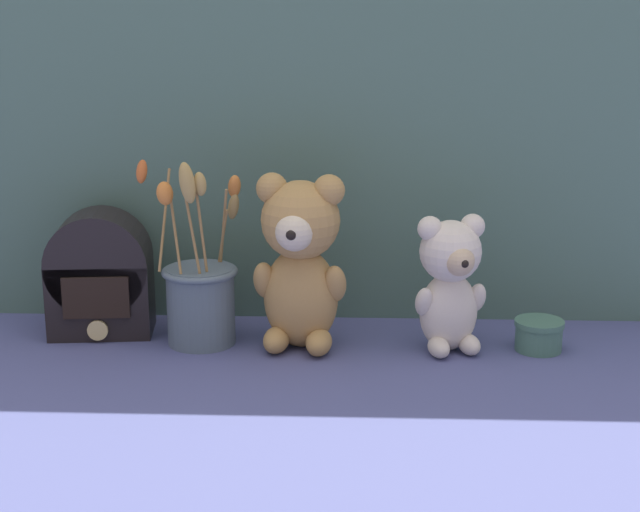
# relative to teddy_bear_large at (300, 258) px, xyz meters

# --- Properties ---
(ground_plane) EXTENTS (4.00, 4.00, 0.00)m
(ground_plane) POSITION_rel_teddy_bear_large_xyz_m (0.03, -0.01, -0.15)
(ground_plane) COLOR #4C5184
(backdrop_wall) EXTENTS (1.33, 0.02, 0.77)m
(backdrop_wall) POSITION_rel_teddy_bear_large_xyz_m (0.03, 0.15, 0.24)
(backdrop_wall) COLOR #4C6B5B
(backdrop_wall) RESTS_ON ground
(teddy_bear_large) EXTENTS (0.15, 0.14, 0.28)m
(teddy_bear_large) POSITION_rel_teddy_bear_large_xyz_m (0.00, 0.00, 0.00)
(teddy_bear_large) COLOR tan
(teddy_bear_large) RESTS_ON ground
(teddy_bear_medium) EXTENTS (0.12, 0.11, 0.22)m
(teddy_bear_medium) POSITION_rel_teddy_bear_large_xyz_m (0.23, -0.01, -0.03)
(teddy_bear_medium) COLOR beige
(teddy_bear_medium) RESTS_ON ground
(flower_vase) EXTENTS (0.17, 0.12, 0.30)m
(flower_vase) POSITION_rel_teddy_bear_large_xyz_m (-0.16, 0.01, -0.06)
(flower_vase) COLOR slate
(flower_vase) RESTS_ON ground
(vintage_radio) EXTENTS (0.17, 0.12, 0.21)m
(vintage_radio) POSITION_rel_teddy_bear_large_xyz_m (-0.33, 0.05, -0.05)
(vintage_radio) COLOR black
(vintage_radio) RESTS_ON ground
(decorative_tin_tall) EXTENTS (0.08, 0.08, 0.05)m
(decorative_tin_tall) POSITION_rel_teddy_bear_large_xyz_m (0.38, -0.00, -0.12)
(decorative_tin_tall) COLOR #47705B
(decorative_tin_tall) RESTS_ON ground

